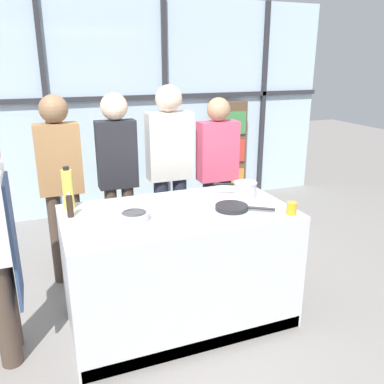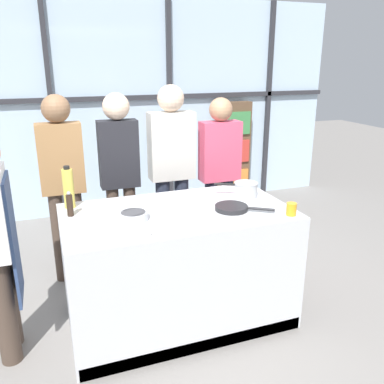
# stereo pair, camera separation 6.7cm
# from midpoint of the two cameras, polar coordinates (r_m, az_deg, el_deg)

# --- Properties ---
(ground_plane) EXTENTS (18.00, 18.00, 0.00)m
(ground_plane) POSITION_cam_midpoint_polar(r_m,az_deg,el_deg) (3.51, -1.32, -17.00)
(ground_plane) COLOR gray
(back_window_wall) EXTENTS (6.40, 0.10, 2.80)m
(back_window_wall) POSITION_cam_midpoint_polar(r_m,az_deg,el_deg) (5.55, -10.70, 11.44)
(back_window_wall) COLOR silver
(back_window_wall) RESTS_ON ground_plane
(bookshelf) EXTENTS (0.46, 0.19, 1.45)m
(bookshelf) POSITION_cam_midpoint_polar(r_m,az_deg,el_deg) (6.01, 6.25, 5.59)
(bookshelf) COLOR brown
(bookshelf) RESTS_ON ground_plane
(demo_island) EXTENTS (1.71, 0.95, 0.93)m
(demo_island) POSITION_cam_midpoint_polar(r_m,az_deg,el_deg) (3.26, -1.35, -10.31)
(demo_island) COLOR silver
(demo_island) RESTS_ON ground_plane
(spectator_far_left) EXTENTS (0.38, 0.24, 1.74)m
(spectator_far_left) POSITION_cam_midpoint_polar(r_m,az_deg,el_deg) (3.81, -17.22, 2.15)
(spectator_far_left) COLOR #47382D
(spectator_far_left) RESTS_ON ground_plane
(spectator_center_left) EXTENTS (0.36, 0.24, 1.74)m
(spectator_center_left) POSITION_cam_midpoint_polar(r_m,az_deg,el_deg) (3.86, -9.65, 3.10)
(spectator_center_left) COLOR #47382D
(spectator_center_left) RESTS_ON ground_plane
(spectator_center_right) EXTENTS (0.44, 0.25, 1.80)m
(spectator_center_right) POSITION_cam_midpoint_polar(r_m,az_deg,el_deg) (3.98, -2.38, 3.83)
(spectator_center_right) COLOR #232838
(spectator_center_right) RESTS_ON ground_plane
(spectator_far_right) EXTENTS (0.41, 0.23, 1.67)m
(spectator_far_right) POSITION_cam_midpoint_polar(r_m,az_deg,el_deg) (4.18, 4.35, 3.40)
(spectator_far_right) COLOR #232838
(spectator_far_right) RESTS_ON ground_plane
(frying_pan) EXTENTS (0.40, 0.32, 0.04)m
(frying_pan) POSITION_cam_midpoint_polar(r_m,az_deg,el_deg) (3.09, 6.31, -2.18)
(frying_pan) COLOR #232326
(frying_pan) RESTS_ON demo_island
(saucepan) EXTENTS (0.34, 0.23, 0.12)m
(saucepan) POSITION_cam_midpoint_polar(r_m,az_deg,el_deg) (3.40, 8.09, 0.42)
(saucepan) COLOR silver
(saucepan) RESTS_ON demo_island
(white_plate) EXTENTS (0.26, 0.26, 0.01)m
(white_plate) POSITION_cam_midpoint_polar(r_m,az_deg,el_deg) (2.69, -7.68, -5.72)
(white_plate) COLOR white
(white_plate) RESTS_ON demo_island
(mixing_bowl) EXTENTS (0.21, 0.21, 0.06)m
(mixing_bowl) POSITION_cam_midpoint_polar(r_m,az_deg,el_deg) (2.92, -7.57, -3.28)
(mixing_bowl) COLOR silver
(mixing_bowl) RESTS_ON demo_island
(oil_bottle) EXTENTS (0.08, 0.08, 0.33)m
(oil_bottle) POSITION_cam_midpoint_polar(r_m,az_deg,el_deg) (3.21, -16.39, 0.53)
(oil_bottle) COLOR #E0CC4C
(oil_bottle) RESTS_ON demo_island
(pepper_grinder) EXTENTS (0.05, 0.05, 0.19)m
(pepper_grinder) POSITION_cam_midpoint_polar(r_m,az_deg,el_deg) (3.06, -16.19, -1.74)
(pepper_grinder) COLOR #332319
(pepper_grinder) RESTS_ON demo_island
(juice_glass_near) EXTENTS (0.07, 0.07, 0.09)m
(juice_glass_near) POSITION_cam_midpoint_polar(r_m,az_deg,el_deg) (3.06, 14.39, -2.34)
(juice_glass_near) COLOR orange
(juice_glass_near) RESTS_ON demo_island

